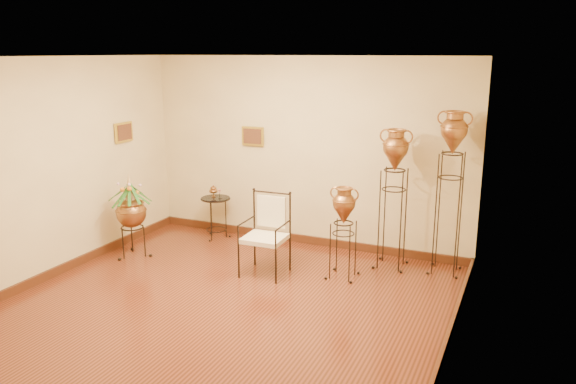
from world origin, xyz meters
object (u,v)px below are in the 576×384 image
at_px(amphora_mid, 393,198).
at_px(planter_urn, 131,209).
at_px(side_table, 216,217).
at_px(amphora_tall, 450,191).
at_px(armchair, 265,235).

xyz_separation_m(amphora_mid, planter_urn, (-3.47, -1.10, -0.27)).
bearing_deg(side_table, amphora_tall, -0.01).
bearing_deg(amphora_tall, amphora_mid, -173.32).
distance_m(amphora_tall, armchair, 2.45).
bearing_deg(armchair, side_table, 141.02).
xyz_separation_m(planter_urn, side_table, (0.67, 1.18, -0.35)).
height_order(amphora_tall, planter_urn, amphora_tall).
height_order(amphora_mid, planter_urn, amphora_mid).
xyz_separation_m(amphora_tall, side_table, (-3.51, 0.00, -0.76)).
height_order(amphora_mid, side_table, amphora_mid).
distance_m(planter_urn, side_table, 1.40).
xyz_separation_m(amphora_tall, planter_urn, (-4.18, -1.18, -0.41)).
distance_m(amphora_tall, amphora_mid, 0.73).
bearing_deg(armchair, amphora_tall, 23.86).
bearing_deg(amphora_tall, planter_urn, -164.24).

